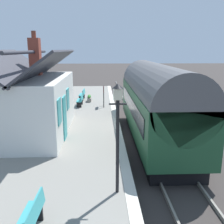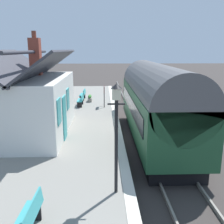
% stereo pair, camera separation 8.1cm
% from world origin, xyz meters
% --- Properties ---
extents(ground_plane, '(160.00, 160.00, 0.00)m').
position_xyz_m(ground_plane, '(0.00, 0.00, 0.00)').
color(ground_plane, '#383330').
extents(platform, '(32.00, 6.56, 0.81)m').
position_xyz_m(platform, '(0.00, 4.28, 0.40)').
color(platform, gray).
rests_on(platform, ground).
extents(platform_edge_coping, '(32.00, 0.36, 0.02)m').
position_xyz_m(platform_edge_coping, '(0.00, 1.18, 0.82)').
color(platform_edge_coping, beige).
rests_on(platform_edge_coping, platform).
extents(rail_near, '(52.00, 0.08, 0.14)m').
position_xyz_m(rail_near, '(0.00, -1.62, 0.07)').
color(rail_near, gray).
rests_on(rail_near, ground).
extents(rail_far, '(52.00, 0.08, 0.14)m').
position_xyz_m(rail_far, '(0.00, -0.18, 0.07)').
color(rail_far, gray).
rests_on(rail_far, ground).
extents(train, '(10.55, 2.73, 4.32)m').
position_xyz_m(train, '(-0.65, -0.90, 2.22)').
color(train, black).
rests_on(train, ground).
extents(station_building, '(6.97, 3.71, 5.20)m').
position_xyz_m(station_building, '(-1.18, 5.58, 2.38)').
color(station_building, white).
rests_on(station_building, platform).
extents(bench_platform_end, '(1.42, 0.49, 0.88)m').
position_xyz_m(bench_platform_end, '(7.74, 3.71, 1.28)').
color(bench_platform_end, teal).
rests_on(bench_platform_end, platform).
extents(bench_near_building, '(1.41, 0.48, 0.88)m').
position_xyz_m(bench_near_building, '(-8.92, 3.70, 1.28)').
color(bench_near_building, teal).
rests_on(bench_near_building, platform).
extents(bench_mid_platform, '(1.41, 0.45, 0.88)m').
position_xyz_m(bench_mid_platform, '(5.18, 3.69, 1.28)').
color(bench_mid_platform, teal).
rests_on(bench_mid_platform, platform).
extents(planter_corner_building, '(0.85, 0.32, 0.58)m').
position_xyz_m(planter_corner_building, '(6.87, 3.09, 1.08)').
color(planter_corner_building, gray).
rests_on(planter_corner_building, platform).
extents(planter_edge_far, '(0.67, 0.67, 0.82)m').
position_xyz_m(planter_edge_far, '(8.56, 6.64, 1.25)').
color(planter_edge_far, gray).
rests_on(planter_edge_far, platform).
extents(lamp_post_platform, '(0.32, 0.50, 3.34)m').
position_xyz_m(lamp_post_platform, '(-7.10, 1.59, 3.17)').
color(lamp_post_platform, black).
rests_on(lamp_post_platform, platform).
extents(station_sign_board, '(0.96, 0.06, 1.57)m').
position_xyz_m(station_sign_board, '(4.87, 1.90, 2.00)').
color(station_sign_board, black).
rests_on(station_sign_board, platform).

